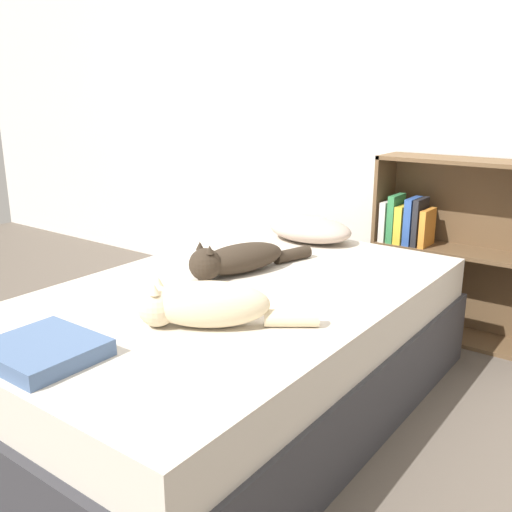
{
  "coord_description": "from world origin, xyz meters",
  "views": [
    {
      "loc": [
        1.34,
        -1.65,
        1.26
      ],
      "look_at": [
        0.0,
        0.15,
        0.61
      ],
      "focal_mm": 40.0,
      "sensor_mm": 36.0,
      "label": 1
    }
  ],
  "objects_px": {
    "bed": "(234,349)",
    "cat_light": "(203,305)",
    "pillow": "(310,230)",
    "bookshelf": "(457,245)",
    "cat_dark": "(237,259)"
  },
  "relations": [
    {
      "from": "bed",
      "to": "cat_light",
      "type": "distance_m",
      "value": 0.51
    },
    {
      "from": "pillow",
      "to": "bookshelf",
      "type": "relative_size",
      "value": 0.48
    },
    {
      "from": "bed",
      "to": "pillow",
      "type": "bearing_deg",
      "value": 100.49
    },
    {
      "from": "cat_light",
      "to": "cat_dark",
      "type": "height_order",
      "value": "cat_light"
    },
    {
      "from": "cat_light",
      "to": "bookshelf",
      "type": "relative_size",
      "value": 0.55
    },
    {
      "from": "bed",
      "to": "bookshelf",
      "type": "relative_size",
      "value": 2.13
    },
    {
      "from": "bed",
      "to": "bookshelf",
      "type": "height_order",
      "value": "bookshelf"
    },
    {
      "from": "bed",
      "to": "pillow",
      "type": "distance_m",
      "value": 0.9
    },
    {
      "from": "cat_light",
      "to": "bookshelf",
      "type": "distance_m",
      "value": 1.67
    },
    {
      "from": "bed",
      "to": "bookshelf",
      "type": "distance_m",
      "value": 1.39
    },
    {
      "from": "bed",
      "to": "cat_dark",
      "type": "bearing_deg",
      "value": 124.66
    },
    {
      "from": "bookshelf",
      "to": "pillow",
      "type": "bearing_deg",
      "value": -143.34
    },
    {
      "from": "cat_light",
      "to": "cat_dark",
      "type": "distance_m",
      "value": 0.58
    },
    {
      "from": "bed",
      "to": "cat_light",
      "type": "height_order",
      "value": "cat_light"
    },
    {
      "from": "cat_dark",
      "to": "bookshelf",
      "type": "distance_m",
      "value": 1.26
    }
  ]
}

